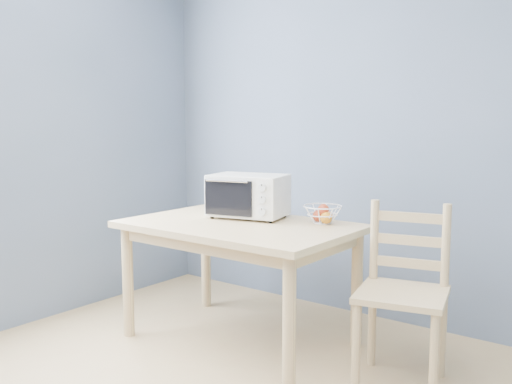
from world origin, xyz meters
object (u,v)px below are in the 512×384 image
Objects in this scene: toaster_oven at (246,195)px; dining_chair at (403,296)px; dining_table at (240,239)px; fruit_basket at (323,214)px.

dining_chair is at bearing -18.94° from toaster_oven.
dining_table is 4.66× the size of fruit_basket.
fruit_basket is at bearing 35.22° from dining_table.
dining_table is 0.32m from toaster_oven.
fruit_basket is (0.51, 0.11, -0.09)m from toaster_oven.
dining_chair reaches higher than fruit_basket.
dining_table is 1.06m from dining_chair.
dining_table is 1.48× the size of dining_chair.
dining_table is at bearing -144.78° from fruit_basket.
toaster_oven is 0.57× the size of dining_chair.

